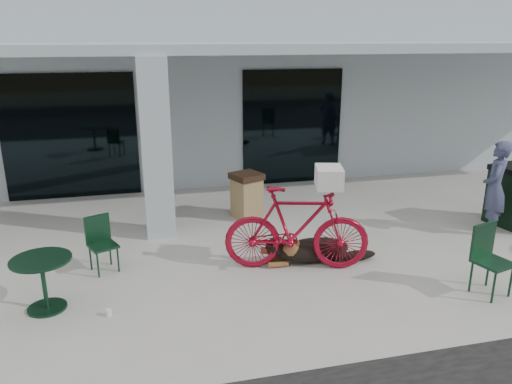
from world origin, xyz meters
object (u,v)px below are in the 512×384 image
object	(u,v)px
cafe_chair_near	(103,245)
trash_receptacle	(247,195)
dog	(313,249)
bicycle	(297,229)
person	(495,188)
cafe_chair_far_a	(493,262)
cafe_table_near	(44,284)

from	to	relation	value
cafe_chair_near	trash_receptacle	size ratio (longest dim) A/B	0.95
dog	cafe_chair_near	world-z (taller)	cafe_chair_near
cafe_chair_near	bicycle	bearing A→B (deg)	-35.40
dog	trash_receptacle	bearing A→B (deg)	106.75
dog	person	bearing A→B (deg)	9.10
dog	cafe_chair_far_a	size ratio (longest dim) A/B	1.38
cafe_chair_near	trash_receptacle	distance (m)	3.18
cafe_chair_near	trash_receptacle	xyz separation A→B (m)	(2.62, 1.80, 0.02)
bicycle	dog	size ratio (longest dim) A/B	1.61
cafe_table_near	cafe_chair_far_a	size ratio (longest dim) A/B	0.78
cafe_chair_near	cafe_table_near	bearing A→B (deg)	-148.96
bicycle	cafe_chair_far_a	size ratio (longest dim) A/B	2.23
cafe_table_near	trash_receptacle	world-z (taller)	trash_receptacle
cafe_table_near	person	world-z (taller)	person
cafe_table_near	bicycle	bearing A→B (deg)	6.06
trash_receptacle	person	bearing A→B (deg)	-24.23
trash_receptacle	cafe_chair_far_a	bearing A→B (deg)	-55.62
cafe_chair_far_a	dog	bearing A→B (deg)	127.36
cafe_chair_near	cafe_chair_far_a	distance (m)	5.59
cafe_chair_far_a	trash_receptacle	world-z (taller)	cafe_chair_far_a
dog	cafe_chair_far_a	world-z (taller)	cafe_chair_far_a
dog	cafe_table_near	world-z (taller)	cafe_table_near
bicycle	person	world-z (taller)	person
bicycle	dog	distance (m)	0.56
dog	cafe_table_near	distance (m)	3.92
dog	cafe_chair_near	bearing A→B (deg)	174.53
cafe_chair_far_a	person	bearing A→B (deg)	37.26
cafe_chair_far_a	person	size ratio (longest dim) A/B	0.58
dog	cafe_chair_near	xyz separation A→B (m)	(-3.19, 0.45, 0.20)
bicycle	trash_receptacle	bearing A→B (deg)	20.66
dog	cafe_chair_near	distance (m)	3.23
bicycle	cafe_table_near	distance (m)	3.58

